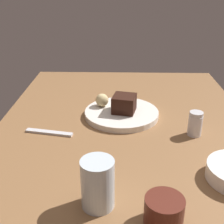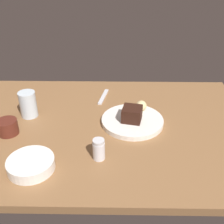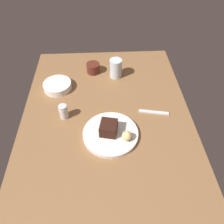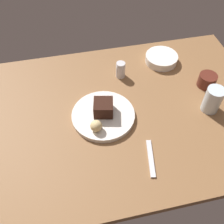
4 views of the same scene
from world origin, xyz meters
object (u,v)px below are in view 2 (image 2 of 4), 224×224
Objects in this scene: water_glass at (28,104)px; dessert_spoon at (103,97)px; bread_roll at (141,106)px; salt_shaker at (99,149)px; side_bowl at (31,164)px; chocolate_cake_slice at (132,114)px; coffee_cup at (8,127)px; dessert_plate at (132,121)px.

water_glass is 35.80cm from dessert_spoon.
salt_shaker reaches higher than bread_roll.
side_bowl is at bearing -165.24° from salt_shaker.
chocolate_cake_slice is 43.59cm from side_bowl.
dessert_spoon is at bearing 40.64° from coffee_cup.
chocolate_cake_slice reaches higher than salt_shaker.
bread_roll is 23.27cm from dessert_spoon.
chocolate_cake_slice reaches higher than bread_roll.
coffee_cup reaches higher than side_bowl.
salt_shaker is 0.49× the size of side_bowl.
bread_roll is at bearing 42.29° from side_bowl.
salt_shaker is 0.51× the size of dessert_spoon.
salt_shaker reaches higher than coffee_cup.
dessert_plate is 44.35cm from water_glass.
water_glass is at bearing -177.86° from bread_roll.
salt_shaker reaches higher than dessert_plate.
water_glass is at bearing 173.29° from dessert_plate.
side_bowl is 54.76cm from dessert_spoon.
salt_shaker is at bearing -41.11° from water_glass.
water_glass is 0.74× the size of dessert_spoon.
salt_shaker is 44.75cm from dessert_spoon.
water_glass reaches higher than salt_shaker.
dessert_plate is 1.64× the size of side_bowl.
bread_roll is (4.00, 6.95, 3.28)cm from dessert_plate.
salt_shaker is at bearing -21.36° from coffee_cup.
chocolate_cake_slice is (-0.32, -0.83, 3.88)cm from dessert_plate.
chocolate_cake_slice is at bearing 8.58° from coffee_cup.
water_glass is (-43.50, 5.98, 0.70)cm from chocolate_cake_slice.
water_glass reaches higher than bread_roll.
dessert_plate is at bearing 68.89° from chocolate_cake_slice.
water_glass is at bearing 172.17° from chocolate_cake_slice.
water_glass is (-47.82, -1.79, 1.29)cm from bread_roll.
side_bowl is (-21.83, -5.75, -1.90)cm from salt_shaker.
dessert_plate is at bearing -119.96° from bread_roll.
water_glass is at bearing 106.00° from side_bowl.
side_bowl is at bearing -140.88° from dessert_plate.
chocolate_cake_slice is at bearing 60.28° from salt_shaker.
salt_shaker reaches higher than side_bowl.
chocolate_cake_slice reaches higher than dessert_spoon.
dessert_spoon is at bearing 137.49° from bread_roll.
side_bowl is at bearing -11.97° from dessert_spoon.
coffee_cup is at bearing -38.28° from dessert_spoon.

